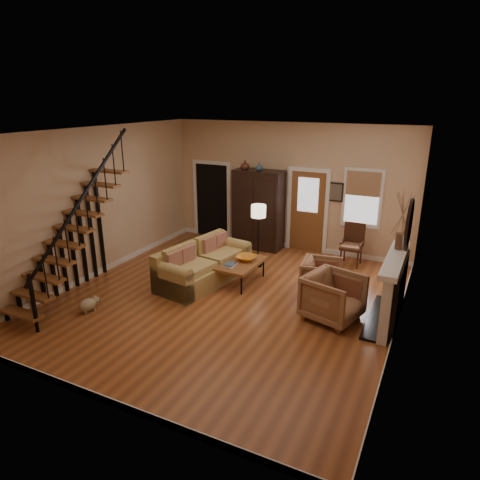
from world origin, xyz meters
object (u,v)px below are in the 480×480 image
at_px(armoire, 258,210).
at_px(armchair_right, 321,277).
at_px(side_chair, 352,245).
at_px(armchair_left, 333,297).
at_px(floor_lamp, 258,236).
at_px(sofa, 204,264).
at_px(coffee_table, 241,272).

bearing_deg(armoire, armchair_right, -41.26).
height_order(armchair_right, side_chair, side_chair).
height_order(armchair_left, side_chair, side_chair).
bearing_deg(armoire, floor_lamp, -66.34).
height_order(sofa, coffee_table, sofa).
height_order(armoire, side_chair, armoire).
distance_m(armchair_left, floor_lamp, 2.93).
bearing_deg(sofa, side_chair, 51.31).
xyz_separation_m(sofa, armchair_right, (2.47, 0.58, -0.06)).
relative_size(armoire, sofa, 0.92).
distance_m(armoire, armchair_right, 3.18).
distance_m(floor_lamp, side_chair, 2.27).
bearing_deg(sofa, floor_lamp, 73.32).
height_order(coffee_table, armchair_right, armchair_right).
distance_m(coffee_table, floor_lamp, 1.19).
relative_size(armchair_left, armchair_right, 1.20).
height_order(armoire, armchair_left, armoire).
xyz_separation_m(coffee_table, side_chair, (1.94, 2.10, 0.27)).
bearing_deg(armchair_right, side_chair, -14.23).
xyz_separation_m(armoire, floor_lamp, (0.54, -1.23, -0.29)).
bearing_deg(side_chair, coffee_table, -132.72).
xyz_separation_m(sofa, coffee_table, (0.74, 0.32, -0.19)).
height_order(coffee_table, side_chair, side_chair).
relative_size(armoire, coffee_table, 1.69).
height_order(armoire, floor_lamp, armoire).
xyz_separation_m(armoire, side_chair, (2.55, -0.20, -0.54)).
relative_size(coffee_table, armchair_right, 1.56).
bearing_deg(armchair_right, floor_lamp, 58.06).
bearing_deg(coffee_table, sofa, -156.63).
relative_size(sofa, armchair_right, 2.85).
bearing_deg(armchair_left, side_chair, 20.80).
bearing_deg(side_chair, sofa, -137.94).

